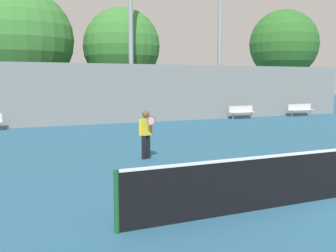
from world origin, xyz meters
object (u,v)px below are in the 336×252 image
at_px(tree_green_broad, 284,44).
at_px(tree_green_tall, 122,47).
at_px(tennis_player, 146,132).
at_px(bench_courtside_far, 300,108).
at_px(light_pole_center_back, 131,13).
at_px(bench_adjacent_court, 242,111).
at_px(light_pole_near_left, 220,28).
at_px(tree_dark_dense, 23,40).

bearing_deg(tree_green_broad, tree_green_tall, -169.88).
bearing_deg(tennis_player, bench_courtside_far, 16.26).
bearing_deg(tennis_player, light_pole_center_back, 57.40).
bearing_deg(bench_adjacent_court, tree_green_broad, 37.86).
height_order(bench_courtside_far, light_pole_near_left, light_pole_near_left).
height_order(tennis_player, tree_dark_dense, tree_dark_dense).
bearing_deg(light_pole_near_left, bench_adjacent_court, -41.35).
distance_m(tennis_player, light_pole_center_back, 12.73).
bearing_deg(light_pole_center_back, bench_courtside_far, -4.60).
bearing_deg(bench_adjacent_court, bench_courtside_far, 0.01).
xyz_separation_m(tennis_player, bench_adjacent_court, (10.61, 9.95, -0.36)).
xyz_separation_m(bench_adjacent_court, light_pole_near_left, (-1.17, 1.03, 5.46)).
distance_m(light_pole_near_left, tree_green_broad, 12.72).
bearing_deg(light_pole_near_left, tennis_player, -130.69).
bearing_deg(light_pole_near_left, bench_courtside_far, -9.39).
bearing_deg(tree_green_broad, tree_dark_dense, -175.10).
distance_m(bench_adjacent_court, tree_green_broad, 13.43).
relative_size(bench_adjacent_court, light_pole_near_left, 0.17).
relative_size(light_pole_near_left, tree_green_tall, 1.41).
relative_size(bench_adjacent_court, light_pole_center_back, 0.16).
xyz_separation_m(bench_adjacent_court, tree_green_tall, (-6.83, 4.61, 4.32)).
height_order(light_pole_near_left, light_pole_center_back, light_pole_center_back).
relative_size(bench_courtside_far, light_pole_center_back, 0.18).
distance_m(bench_courtside_far, bench_adjacent_court, 5.04).
xyz_separation_m(light_pole_near_left, tree_green_broad, (10.90, 6.54, -0.14)).
distance_m(light_pole_near_left, tree_dark_dense, 12.88).
relative_size(tennis_player, tree_green_tall, 0.21).
height_order(tennis_player, tree_green_broad, tree_green_broad).
bearing_deg(bench_adjacent_court, light_pole_near_left, 138.65).
bearing_deg(tree_green_broad, bench_adjacent_court, -142.14).
distance_m(light_pole_center_back, tree_dark_dense, 7.52).
height_order(light_pole_near_left, tree_dark_dense, light_pole_near_left).
bearing_deg(tennis_player, tree_green_tall, 59.24).
bearing_deg(tree_green_tall, bench_adjacent_court, -34.06).
xyz_separation_m(light_pole_center_back, tree_green_broad, (17.12, 6.57, -0.66)).
bearing_deg(light_pole_near_left, tree_green_broad, 30.97).
bearing_deg(light_pole_center_back, tree_green_broad, 21.00).
relative_size(light_pole_center_back, tree_green_broad, 1.30).
height_order(light_pole_near_left, tree_green_tall, light_pole_near_left).
bearing_deg(bench_courtside_far, light_pole_center_back, 175.40).
xyz_separation_m(light_pole_near_left, light_pole_center_back, (-6.22, -0.03, 0.53)).
bearing_deg(light_pole_near_left, light_pole_center_back, -179.75).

